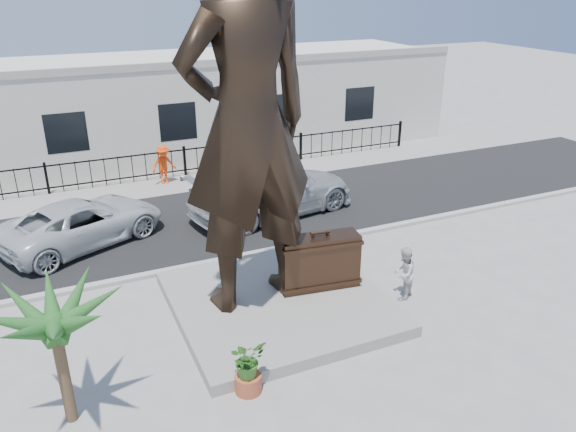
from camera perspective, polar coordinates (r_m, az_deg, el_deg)
name	(u,v)px	position (r m, az deg, el deg)	size (l,w,h in m)	color
ground	(322,333)	(13.83, 3.47, -11.82)	(100.00, 100.00, 0.00)	#9E9991
street	(220,215)	(20.36, -6.93, 0.11)	(40.00, 7.00, 0.01)	black
curb	(255,254)	(17.33, -3.40, -3.85)	(40.00, 0.25, 0.12)	#A5A399
far_sidewalk	(191,181)	(23.97, -9.86, 3.54)	(40.00, 2.50, 0.02)	#9E9991
plinth	(278,302)	(14.69, -0.99, -8.76)	(5.20, 5.20, 0.30)	gray
fence	(185,162)	(24.52, -10.44, 5.40)	(22.00, 0.10, 1.20)	black
building	(160,106)	(28.10, -12.87, 10.84)	(28.00, 7.00, 4.40)	silver
statue	(248,125)	(12.88, -4.13, 9.21)	(3.30, 2.17, 9.05)	black
suitcase	(319,262)	(14.78, 3.21, -4.65)	(2.08, 0.66, 1.46)	#322015
tourist	(404,273)	(15.13, 11.68, -5.73)	(0.71, 0.55, 1.46)	beige
car_white	(82,222)	(18.97, -20.16, -0.60)	(2.39, 5.18, 1.44)	silver
car_silver	(273,190)	(20.07, -1.56, 2.69)	(2.50, 6.16, 1.79)	#A8AAAD
worker	(164,164)	(23.63, -12.52, 5.13)	(1.04, 0.60, 1.61)	#FC450D
palm_tree	(72,419)	(12.32, -21.05, -18.68)	(1.80, 1.80, 3.20)	#21521D
planter	(248,383)	(12.09, -4.06, -16.57)	(0.56, 0.56, 0.40)	#A34A2B
shrub	(247,359)	(11.72, -4.14, -14.32)	(0.72, 0.62, 0.80)	#336822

